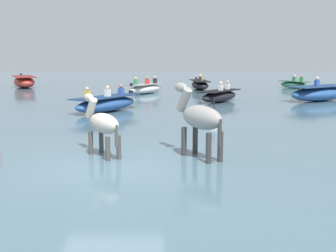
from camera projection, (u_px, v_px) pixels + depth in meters
ground_plane at (111, 176)px, 10.64m from camera, size 120.00×120.00×0.00m
water_surface at (139, 114)px, 20.49m from camera, size 90.00×90.00×0.26m
horse_lead_pinto at (104, 125)px, 11.40m from camera, size 1.22×1.48×1.79m
horse_trailing_grey at (201, 119)px, 11.20m from camera, size 1.31×1.78×2.07m
boat_distant_east at (201, 85)px, 32.65m from camera, size 1.41×3.55×1.11m
boat_near_port at (321, 93)px, 24.76m from camera, size 4.25×3.50×1.29m
boat_mid_outer at (26, 82)px, 34.38m from camera, size 2.90×4.15×0.98m
boat_distant_west at (147, 89)px, 29.32m from camera, size 2.55×3.35×1.09m
boat_mid_channel at (296, 84)px, 33.80m from camera, size 2.09×2.46×0.99m
boat_near_starboard at (108, 104)px, 20.28m from camera, size 2.99×3.88×1.15m
boat_far_inshore at (221, 96)px, 24.26m from camera, size 2.69×3.29×1.09m
channel_buoy at (215, 115)px, 17.50m from camera, size 0.40×0.40×0.91m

